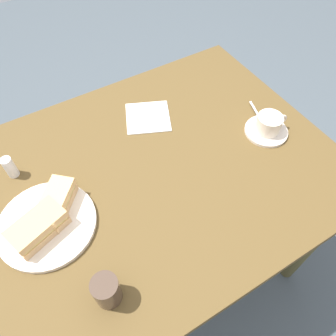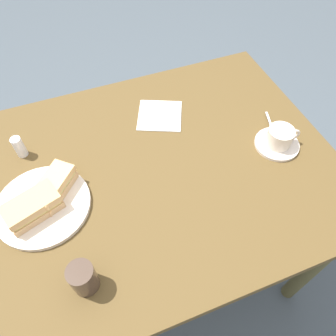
% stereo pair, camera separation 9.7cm
% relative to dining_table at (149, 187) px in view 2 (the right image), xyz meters
% --- Properties ---
extents(ground_plane, '(6.00, 6.00, 0.00)m').
position_rel_dining_table_xyz_m(ground_plane, '(0.00, 0.00, -0.66)').
color(ground_plane, '#464F55').
extents(dining_table, '(1.19, 0.88, 0.76)m').
position_rel_dining_table_xyz_m(dining_table, '(0.00, 0.00, 0.00)').
color(dining_table, brown).
rests_on(dining_table, ground_plane).
extents(sandwich_plate, '(0.27, 0.27, 0.01)m').
position_rel_dining_table_xyz_m(sandwich_plate, '(0.32, 0.02, 0.10)').
color(sandwich_plate, beige).
rests_on(sandwich_plate, dining_table).
extents(sandwich_front, '(0.16, 0.12, 0.06)m').
position_rel_dining_table_xyz_m(sandwich_front, '(0.34, 0.04, 0.14)').
color(sandwich_front, tan).
rests_on(sandwich_front, sandwich_plate).
extents(sandwich_back, '(0.15, 0.15, 0.06)m').
position_rel_dining_table_xyz_m(sandwich_back, '(0.27, -0.01, 0.14)').
color(sandwich_back, '#E2AF75').
rests_on(sandwich_back, sandwich_plate).
extents(coffee_saucer, '(0.14, 0.14, 0.01)m').
position_rel_dining_table_xyz_m(coffee_saucer, '(-0.43, 0.06, 0.10)').
color(coffee_saucer, beige).
rests_on(coffee_saucer, dining_table).
extents(coffee_cup, '(0.11, 0.08, 0.06)m').
position_rel_dining_table_xyz_m(coffee_cup, '(-0.43, 0.06, 0.14)').
color(coffee_cup, beige).
rests_on(coffee_cup, coffee_saucer).
extents(spoon, '(0.04, 0.10, 0.01)m').
position_rel_dining_table_xyz_m(spoon, '(-0.45, -0.02, 0.11)').
color(spoon, silver).
rests_on(spoon, coffee_saucer).
extents(napkin, '(0.20, 0.20, 0.00)m').
position_rel_dining_table_xyz_m(napkin, '(-0.12, -0.21, 0.10)').
color(napkin, white).
rests_on(napkin, dining_table).
extents(salt_shaker, '(0.03, 0.03, 0.07)m').
position_rel_dining_table_xyz_m(salt_shaker, '(0.35, -0.20, 0.13)').
color(salt_shaker, silver).
rests_on(salt_shaker, dining_table).
extents(drinking_glass, '(0.06, 0.06, 0.09)m').
position_rel_dining_table_xyz_m(drinking_glass, '(0.25, 0.28, 0.14)').
color(drinking_glass, '#49372B').
rests_on(drinking_glass, dining_table).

